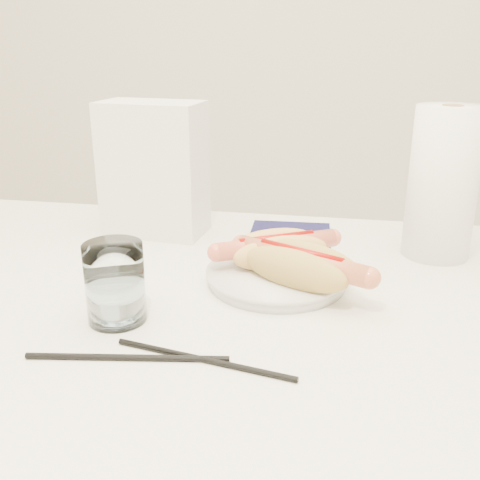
% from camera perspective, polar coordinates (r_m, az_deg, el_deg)
% --- Properties ---
extents(table, '(1.20, 0.80, 0.75)m').
position_cam_1_polar(table, '(0.78, -2.79, -10.31)').
color(table, white).
rests_on(table, ground).
extents(plate, '(0.24, 0.24, 0.02)m').
position_cam_1_polar(plate, '(0.80, 3.78, -3.89)').
color(plate, silver).
rests_on(plate, table).
extents(hotdog_left, '(0.17, 0.14, 0.05)m').
position_cam_1_polar(hotdog_left, '(0.82, 3.77, -1.01)').
color(hotdog_left, '#EEB55F').
rests_on(hotdog_left, plate).
extents(hotdog_right, '(0.19, 0.14, 0.05)m').
position_cam_1_polar(hotdog_right, '(0.76, 6.24, -2.66)').
color(hotdog_right, tan).
rests_on(hotdog_right, plate).
extents(water_glass, '(0.07, 0.07, 0.10)m').
position_cam_1_polar(water_glass, '(0.70, -12.73, -4.33)').
color(water_glass, silver).
rests_on(water_glass, table).
extents(chopstick_near, '(0.22, 0.04, 0.01)m').
position_cam_1_polar(chopstick_near, '(0.63, -11.53, -11.75)').
color(chopstick_near, black).
rests_on(chopstick_near, table).
extents(chopstick_far, '(0.21, 0.05, 0.01)m').
position_cam_1_polar(chopstick_far, '(0.62, -3.75, -12.16)').
color(chopstick_far, black).
rests_on(chopstick_far, table).
extents(napkin_box, '(0.18, 0.11, 0.23)m').
position_cam_1_polar(napkin_box, '(0.99, -8.86, 7.19)').
color(napkin_box, silver).
rests_on(napkin_box, table).
extents(navy_napkin, '(0.15, 0.15, 0.01)m').
position_cam_1_polar(navy_napkin, '(0.98, 5.15, 0.41)').
color(navy_napkin, '#13123A').
rests_on(navy_napkin, table).
extents(paper_towel_roll, '(0.11, 0.11, 0.24)m').
position_cam_1_polar(paper_towel_roll, '(0.93, 20.14, 5.49)').
color(paper_towel_roll, white).
rests_on(paper_towel_roll, table).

